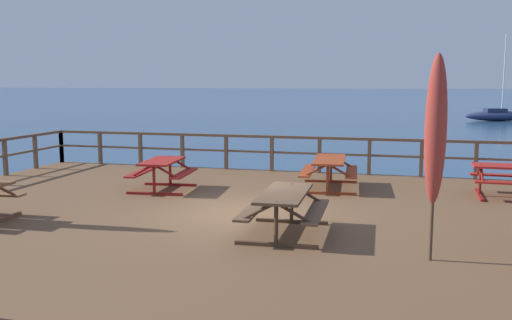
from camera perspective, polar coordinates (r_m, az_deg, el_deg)
name	(u,v)px	position (r m, az deg, el deg)	size (l,w,h in m)	color
ground_plane	(246,249)	(11.80, -1.07, -9.12)	(600.00, 600.00, 0.00)	navy
wooden_deck	(246,231)	(11.69, -1.07, -7.31)	(16.37, 11.41, 0.77)	brown
railing_waterside_far	(295,148)	(16.81, 4.06, 1.25)	(16.17, 0.10, 1.09)	brown
picnic_table_back_left	(162,169)	(14.14, -9.57, -0.87)	(1.55, 1.73, 0.78)	maroon
picnic_table_front_right	(329,167)	(14.33, 7.53, -0.66)	(1.55, 2.12, 0.78)	#993819
picnic_table_mid_centre	(285,203)	(9.94, 2.94, -4.45)	(1.47, 2.01, 0.78)	brown
patio_umbrella_short_front	(436,131)	(8.66, 17.90, 2.87)	(0.32, 0.32, 3.12)	#4C3828
sailboat_distant	(498,115)	(54.80, 23.53, 4.22)	(6.23, 3.20, 7.72)	navy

